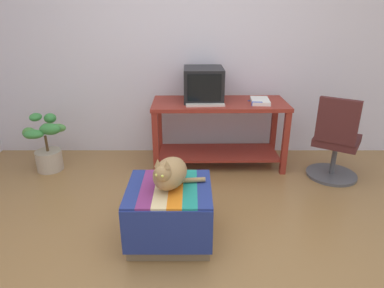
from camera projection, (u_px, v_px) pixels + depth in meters
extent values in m
plane|color=olive|center=(184.00, 259.00, 2.41)|extent=(14.00, 14.00, 0.00)
cube|color=silver|center=(187.00, 44.00, 3.83)|extent=(8.00, 0.10, 2.60)
cube|color=maroon|center=(156.00, 144.00, 3.52)|extent=(0.06, 0.06, 0.70)
cube|color=maroon|center=(286.00, 144.00, 3.54)|extent=(0.06, 0.06, 0.70)
cube|color=maroon|center=(274.00, 128.00, 4.01)|extent=(0.06, 0.06, 0.70)
cube|color=maroon|center=(160.00, 128.00, 3.99)|extent=(0.06, 0.06, 0.70)
cube|color=maroon|center=(219.00, 153.00, 3.84)|extent=(1.34, 0.52, 0.02)
cube|color=maroon|center=(220.00, 104.00, 3.63)|extent=(1.45, 0.61, 0.04)
cube|color=black|center=(204.00, 99.00, 3.69)|extent=(0.30, 0.31, 0.02)
cube|color=black|center=(204.00, 84.00, 3.63)|extent=(0.43, 0.45, 0.35)
cube|color=black|center=(205.00, 88.00, 3.41)|extent=(0.34, 0.02, 0.28)
cube|color=beige|center=(206.00, 104.00, 3.49)|extent=(0.41, 0.17, 0.02)
cube|color=white|center=(261.00, 101.00, 3.58)|extent=(0.21, 0.30, 0.04)
cube|color=#7A664C|center=(170.00, 214.00, 2.56)|extent=(0.59, 0.54, 0.43)
cube|color=navy|center=(167.00, 233.00, 2.27)|extent=(0.62, 0.01, 0.35)
cube|color=navy|center=(134.00, 188.00, 2.48)|extent=(0.10, 0.58, 0.02)
cube|color=#7A2D6B|center=(148.00, 188.00, 2.48)|extent=(0.10, 0.58, 0.02)
cube|color=beige|center=(162.00, 188.00, 2.48)|extent=(0.10, 0.58, 0.02)
cube|color=orange|center=(177.00, 188.00, 2.48)|extent=(0.10, 0.58, 0.02)
cube|color=#1E897A|center=(191.00, 188.00, 2.48)|extent=(0.10, 0.58, 0.02)
cube|color=navy|center=(205.00, 188.00, 2.48)|extent=(0.10, 0.58, 0.02)
ellipsoid|color=#9E7A4C|center=(171.00, 173.00, 2.44)|extent=(0.33, 0.40, 0.22)
sphere|color=#9E7A4C|center=(163.00, 173.00, 2.31)|extent=(0.13, 0.13, 0.13)
cylinder|color=#9E7A4C|center=(188.00, 180.00, 2.53)|extent=(0.28, 0.06, 0.04)
cone|color=#9E7A4C|center=(158.00, 163.00, 2.29)|extent=(0.05, 0.05, 0.06)
cone|color=#9E7A4C|center=(168.00, 164.00, 2.27)|extent=(0.05, 0.05, 0.06)
sphere|color=#C6D151|center=(157.00, 175.00, 2.26)|extent=(0.02, 0.02, 0.02)
sphere|color=#C6D151|center=(163.00, 176.00, 2.25)|extent=(0.02, 0.02, 0.02)
cylinder|color=#B7A893|center=(50.00, 160.00, 3.72)|extent=(0.28, 0.28, 0.22)
cylinder|color=brown|center=(47.00, 143.00, 3.65)|extent=(0.03, 0.03, 0.18)
ellipsoid|color=#4C8E42|center=(58.00, 128.00, 3.61)|extent=(0.17, 0.10, 0.09)
ellipsoid|color=#38843D|center=(51.00, 118.00, 3.63)|extent=(0.13, 0.13, 0.11)
ellipsoid|color=#4C8E42|center=(47.00, 128.00, 3.72)|extent=(0.12, 0.13, 0.10)
ellipsoid|color=#38843D|center=(36.00, 117.00, 3.56)|extent=(0.12, 0.15, 0.08)
ellipsoid|color=#4C8E42|center=(30.00, 133.00, 3.57)|extent=(0.15, 0.09, 0.13)
ellipsoid|color=#38843D|center=(35.00, 134.00, 3.45)|extent=(0.20, 0.14, 0.09)
ellipsoid|color=#38843D|center=(51.00, 129.00, 3.48)|extent=(0.22, 0.13, 0.12)
cylinder|color=#4C4C51|center=(332.00, 175.00, 3.61)|extent=(0.52, 0.52, 0.03)
cylinder|color=#4C4C51|center=(334.00, 159.00, 3.54)|extent=(0.05, 0.05, 0.34)
cube|color=#471E1E|center=(338.00, 140.00, 3.46)|extent=(0.58, 0.58, 0.08)
cube|color=#471E1E|center=(338.00, 121.00, 3.22)|extent=(0.35, 0.25, 0.44)
cube|color=#2342B7|center=(258.00, 104.00, 3.46)|extent=(0.11, 0.04, 0.04)
cylinder|color=#2351B2|center=(255.00, 101.00, 3.63)|extent=(0.13, 0.06, 0.01)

